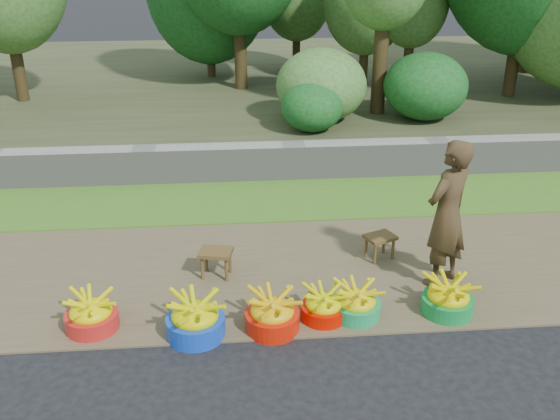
{
  "coord_description": "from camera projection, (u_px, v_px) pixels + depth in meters",
  "views": [
    {
      "loc": [
        -0.97,
        -4.78,
        3.54
      ],
      "look_at": [
        -0.45,
        1.3,
        0.75
      ],
      "focal_mm": 40.0,
      "sensor_mm": 36.0,
      "label": 1
    }
  ],
  "objects": [
    {
      "name": "ground_plane",
      "position": [
        339.0,
        337.0,
        5.88
      ],
      "size": [
        120.0,
        120.0,
        0.0
      ],
      "primitive_type": "plane",
      "color": "black",
      "rests_on": "ground"
    },
    {
      "name": "dirt_shoulder",
      "position": [
        320.0,
        270.0,
        7.01
      ],
      "size": [
        80.0,
        2.5,
        0.02
      ],
      "primitive_type": "cube",
      "color": "brown",
      "rests_on": "ground"
    },
    {
      "name": "grass_verge",
      "position": [
        300.0,
        199.0,
        8.82
      ],
      "size": [
        80.0,
        1.5,
        0.04
      ],
      "primitive_type": "cube",
      "color": "#43741F",
      "rests_on": "ground"
    },
    {
      "name": "retaining_wall",
      "position": [
        293.0,
        161.0,
        9.48
      ],
      "size": [
        80.0,
        0.35,
        0.55
      ],
      "primitive_type": "cube",
      "color": "gray",
      "rests_on": "ground"
    },
    {
      "name": "earth_bank",
      "position": [
        270.0,
        87.0,
        13.93
      ],
      "size": [
        80.0,
        10.0,
        0.5
      ],
      "primitive_type": "cube",
      "color": "#3B4024",
      "rests_on": "ground"
    },
    {
      "name": "basin_a",
      "position": [
        91.0,
        314.0,
        5.93
      ],
      "size": [
        0.51,
        0.51,
        0.38
      ],
      "color": "red",
      "rests_on": "ground"
    },
    {
      "name": "basin_b",
      "position": [
        195.0,
        319.0,
        5.84
      ],
      "size": [
        0.56,
        0.56,
        0.42
      ],
      "color": "#123DB6",
      "rests_on": "ground"
    },
    {
      "name": "basin_c",
      "position": [
        272.0,
        314.0,
        5.93
      ],
      "size": [
        0.53,
        0.53,
        0.39
      ],
      "color": "red",
      "rests_on": "ground"
    },
    {
      "name": "basin_d",
      "position": [
        324.0,
        306.0,
        6.09
      ],
      "size": [
        0.45,
        0.45,
        0.34
      ],
      "color": "#C50F00",
      "rests_on": "ground"
    },
    {
      "name": "basin_e",
      "position": [
        356.0,
        303.0,
        6.12
      ],
      "size": [
        0.48,
        0.48,
        0.36
      ],
      "color": "#1B8F4C",
      "rests_on": "ground"
    },
    {
      "name": "basin_f",
      "position": [
        448.0,
        298.0,
        6.18
      ],
      "size": [
        0.52,
        0.52,
        0.39
      ],
      "color": "#127E34",
      "rests_on": "ground"
    },
    {
      "name": "stool_left",
      "position": [
        216.0,
        256.0,
        6.78
      ],
      "size": [
        0.4,
        0.34,
        0.31
      ],
      "rotation": [
        0.0,
        0.0,
        -0.23
      ],
      "color": "#513B1C",
      "rests_on": "dirt_shoulder"
    },
    {
      "name": "stool_right",
      "position": [
        380.0,
        240.0,
        7.15
      ],
      "size": [
        0.4,
        0.36,
        0.29
      ],
      "rotation": [
        0.0,
        0.0,
        0.4
      ],
      "color": "#513B1C",
      "rests_on": "dirt_shoulder"
    },
    {
      "name": "vendor_woman",
      "position": [
        447.0,
        214.0,
        6.44
      ],
      "size": [
        0.7,
        0.66,
        1.61
      ],
      "primitive_type": "imported",
      "rotation": [
        0.0,
        0.0,
        3.77
      ],
      "color": "black",
      "rests_on": "dirt_shoulder"
    }
  ]
}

